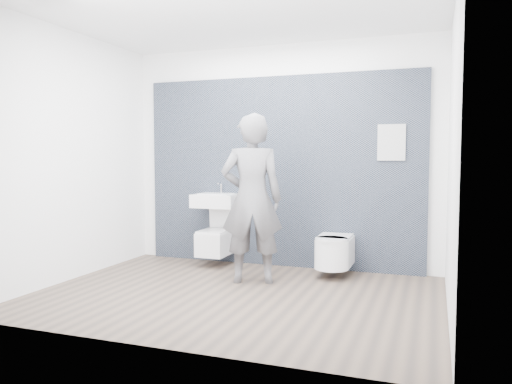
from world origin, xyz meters
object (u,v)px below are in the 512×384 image
(visitor, at_px, (252,199))
(toilet_rounded, at_px, (334,252))
(washbasin, at_px, (217,200))
(toilet_square, at_px, (216,241))

(visitor, bearing_deg, toilet_rounded, -164.34)
(washbasin, relative_size, toilet_square, 0.82)
(toilet_rounded, bearing_deg, visitor, -144.81)
(washbasin, distance_m, visitor, 1.01)
(toilet_square, bearing_deg, visitor, -41.52)
(washbasin, xyz_separation_m, toilet_rounded, (1.54, -0.12, -0.54))
(toilet_square, xyz_separation_m, toilet_rounded, (1.54, -0.08, -0.02))
(visitor, bearing_deg, washbasin, -62.63)
(toilet_square, height_order, visitor, visitor)
(washbasin, height_order, visitor, visitor)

